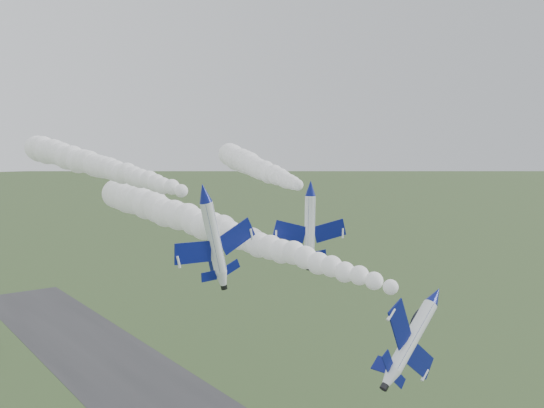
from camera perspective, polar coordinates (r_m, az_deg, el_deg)
The scene contains 6 objects.
jet_lead at distance 68.59m, azimuth 15.18°, elevation -8.36°, with size 7.37×13.36×8.58m.
smoke_trail_jet_lead at distance 94.65m, azimuth -5.16°, elevation -2.32°, with size 5.71×72.36×5.71m, color white, non-canonical shape.
jet_pair_left at distance 76.83m, azimuth -6.38°, elevation 1.06°, with size 11.64×14.36×4.19m.
smoke_trail_jet_pair_left at distance 113.42m, azimuth -16.69°, elevation 3.67°, with size 5.60×73.59×5.60m, color white, non-canonical shape.
jet_pair_right at distance 88.70m, azimuth 3.67°, elevation 1.52°, with size 11.22×12.91×3.29m.
smoke_trail_jet_pair_right at distance 124.98m, azimuth -1.50°, elevation 3.52°, with size 5.77×69.14×5.77m, color white, non-canonical shape.
Camera 1 is at (-47.97, -45.78, 49.26)m, focal length 40.00 mm.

